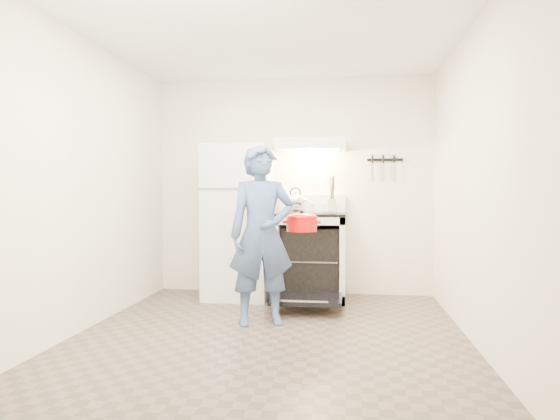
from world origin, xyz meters
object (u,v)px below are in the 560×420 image
at_px(tea_kettle, 295,200).
at_px(dutch_oven, 302,224).
at_px(person, 262,235).
at_px(stove_body, 311,257).
at_px(refrigerator, 239,222).

xyz_separation_m(tea_kettle, dutch_oven, (0.17, -1.04, -0.21)).
xyz_separation_m(tea_kettle, person, (-0.17, -1.29, -0.29)).
height_order(stove_body, tea_kettle, tea_kettle).
bearing_deg(tea_kettle, dutch_oven, -80.84).
bearing_deg(stove_body, person, -107.82).
bearing_deg(stove_body, tea_kettle, 137.23).
height_order(refrigerator, dutch_oven, refrigerator).
relative_size(refrigerator, person, 1.06).
bearing_deg(stove_body, dutch_oven, -91.49).
bearing_deg(person, dutch_oven, 18.32).
bearing_deg(dutch_oven, refrigerator, 133.08).
bearing_deg(person, stove_body, 54.02).
bearing_deg(refrigerator, stove_body, 1.77).
xyz_separation_m(refrigerator, stove_body, (0.81, 0.02, -0.39)).
bearing_deg(stove_body, refrigerator, -178.23).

